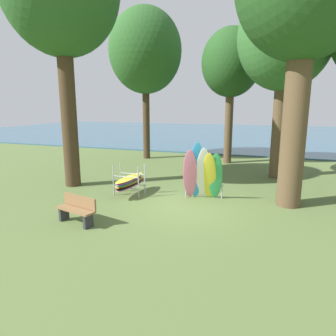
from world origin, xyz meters
TOP-DOWN VIEW (x-y plane):
  - ground_plane at (0.00, 0.00)m, footprint 80.00×80.00m
  - lake_water at (0.00, 29.74)m, footprint 80.00×36.00m
  - tree_far_left_back at (-5.38, 8.76)m, footprint 4.69×4.69m
  - tree_far_right_back at (0.12, 8.90)m, footprint 3.52×3.52m
  - tree_deep_back at (3.01, 5.78)m, footprint 4.36×4.36m
  - leaning_board_pile at (0.41, 0.83)m, footprint 1.59×1.15m
  - board_storage_rack at (-2.50, 0.57)m, footprint 1.15×2.12m
  - park_bench at (-2.64, -2.71)m, footprint 1.46×0.74m

SIDE VIEW (x-z plane):
  - ground_plane at x=0.00m, z-range 0.00..0.00m
  - lake_water at x=0.00m, z-range 0.00..0.10m
  - park_bench at x=-2.64m, z-range 0.03..0.88m
  - board_storage_rack at x=-2.50m, z-range -0.07..1.18m
  - leaning_board_pile at x=0.41m, z-range -0.13..2.14m
  - tree_far_right_back at x=0.12m, z-range 1.94..10.02m
  - tree_deep_back at x=3.01m, z-range 2.02..11.24m
  - tree_far_left_back at x=-5.38m, z-range 2.11..11.82m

